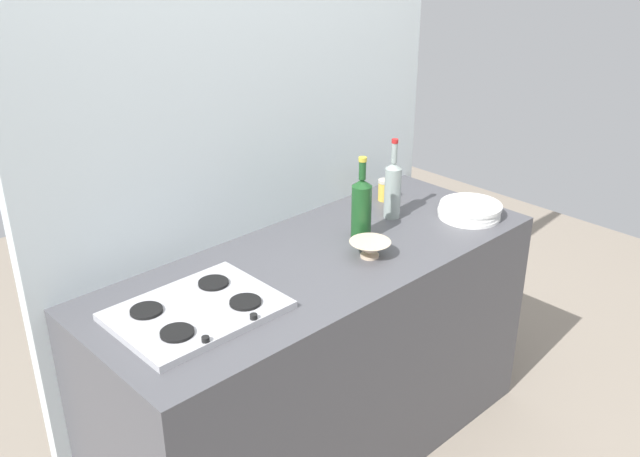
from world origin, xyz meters
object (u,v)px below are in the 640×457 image
(stovetop_hob, at_px, (197,310))
(plate_stack, at_px, (470,210))
(wine_bottle_mid_left, at_px, (361,207))
(mixing_bowl, at_px, (370,248))
(condiment_jar_front, at_px, (384,190))
(wine_bottle_leftmost, at_px, (393,188))

(stovetop_hob, xyz_separation_m, plate_stack, (1.27, -0.14, 0.02))
(wine_bottle_mid_left, distance_m, mixing_bowl, 0.19)
(stovetop_hob, relative_size, mixing_bowl, 3.33)
(plate_stack, distance_m, mixing_bowl, 0.58)
(wine_bottle_mid_left, bearing_deg, condiment_jar_front, 28.67)
(wine_bottle_leftmost, height_order, condiment_jar_front, wine_bottle_leftmost)
(plate_stack, xyz_separation_m, wine_bottle_mid_left, (-0.48, 0.17, 0.10))
(mixing_bowl, bearing_deg, stovetop_hob, 171.24)
(plate_stack, distance_m, condiment_jar_front, 0.39)
(condiment_jar_front, bearing_deg, stovetop_hob, -169.04)
(wine_bottle_leftmost, bearing_deg, stovetop_hob, -175.63)
(plate_stack, height_order, mixing_bowl, mixing_bowl)
(wine_bottle_mid_left, xyz_separation_m, mixing_bowl, (-0.09, -0.13, -0.10))
(wine_bottle_mid_left, bearing_deg, wine_bottle_leftmost, 12.17)
(stovetop_hob, height_order, condiment_jar_front, condiment_jar_front)
(mixing_bowl, bearing_deg, wine_bottle_leftmost, 28.96)
(plate_stack, distance_m, wine_bottle_leftmost, 0.34)
(plate_stack, bearing_deg, wine_bottle_leftmost, 136.92)
(wine_bottle_mid_left, relative_size, mixing_bowl, 2.15)
(wine_bottle_mid_left, bearing_deg, plate_stack, -19.44)
(wine_bottle_leftmost, xyz_separation_m, wine_bottle_mid_left, (-0.24, -0.05, 0.00))
(wine_bottle_leftmost, distance_m, wine_bottle_mid_left, 0.25)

